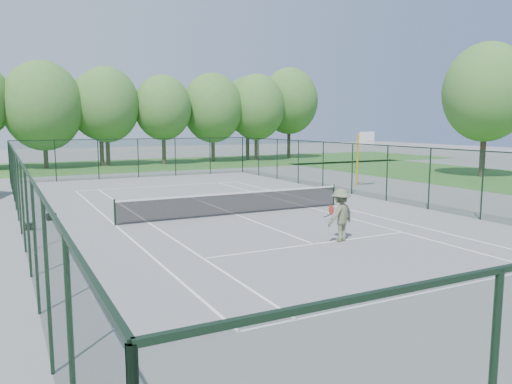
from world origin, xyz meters
The scene contains 12 objects.
ground centered at (0.00, 0.00, 0.00)m, with size 140.00×140.00×0.00m, color gray.
grass_far centered at (0.00, 30.00, 0.01)m, with size 80.00×16.00×0.01m, color #3A7229.
grass_side centered at (24.00, 4.00, 0.01)m, with size 14.00×40.00×0.01m, color #3A7229.
court_lines centered at (0.00, 0.00, 0.00)m, with size 11.05×23.85×0.01m.
tennis_net centered at (0.00, 0.00, 0.58)m, with size 11.08×0.08×1.10m.
fence_enclosure centered at (0.00, 0.00, 1.56)m, with size 18.05×36.05×3.02m.
tree_line_far centered at (0.00, 30.00, 5.99)m, with size 39.40×6.40×9.70m.
basketball_goal centered at (11.76, 5.48, 2.57)m, with size 1.20×1.43×3.65m.
tree_side centered at (24.33, 6.18, 6.57)m, with size 6.58×6.58×10.42m.
sports_bag_a centered at (-8.69, 0.70, 0.14)m, with size 0.35×0.21×0.28m, color black.
sports_bag_b centered at (-7.73, 2.46, 0.15)m, with size 0.38×0.23×0.30m, color black.
tennis_player centered at (1.11, -6.42, 0.94)m, with size 2.11×1.01×1.88m.
Camera 1 is at (-9.57, -20.58, 4.18)m, focal length 35.00 mm.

